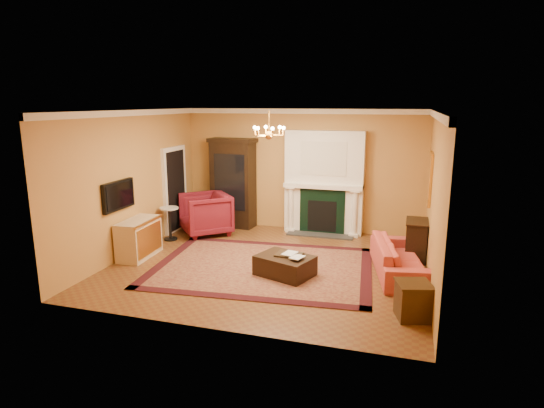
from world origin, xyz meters
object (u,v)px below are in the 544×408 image
at_px(console_table, 416,241).
at_px(leather_ottoman, 285,265).
at_px(wingback_armchair, 205,212).
at_px(coral_sofa, 399,253).
at_px(end_table, 413,301).
at_px(china_cabinet, 233,185).
at_px(commode, 139,238).
at_px(pedestal_table, 170,221).

relative_size(console_table, leather_ottoman, 0.80).
distance_m(wingback_armchair, leather_ottoman, 3.32).
xyz_separation_m(coral_sofa, end_table, (0.24, -1.80, -0.15)).
distance_m(china_cabinet, end_table, 6.08).
height_order(commode, leather_ottoman, commode).
xyz_separation_m(commode, end_table, (5.45, -1.25, -0.13)).
xyz_separation_m(china_cabinet, pedestal_table, (-0.97, -1.57, -0.63)).
height_order(wingback_armchair, pedestal_table, wingback_armchair).
height_order(wingback_armchair, end_table, wingback_armchair).
relative_size(china_cabinet, commode, 2.04).
xyz_separation_m(pedestal_table, commode, (-0.03, -1.24, -0.06)).
distance_m(china_cabinet, commode, 3.07).
bearing_deg(china_cabinet, leather_ottoman, -48.47).
relative_size(coral_sofa, leather_ottoman, 2.15).
relative_size(pedestal_table, console_table, 0.99).
bearing_deg(console_table, wingback_armchair, 175.75).
xyz_separation_m(pedestal_table, leather_ottoman, (3.15, -1.40, -0.25)).
relative_size(end_table, console_table, 0.68).
bearing_deg(pedestal_table, commode, -91.38).
xyz_separation_m(end_table, console_table, (0.06, 2.75, 0.13)).
bearing_deg(coral_sofa, pedestal_table, 71.23).
relative_size(commode, end_table, 2.01).
bearing_deg(commode, console_table, 12.45).
bearing_deg(end_table, wingback_armchair, 146.65).
height_order(wingback_armchair, console_table, wingback_armchair).
relative_size(china_cabinet, leather_ottoman, 2.20).
relative_size(wingback_armchair, end_table, 2.09).
distance_m(pedestal_table, end_table, 5.97).
xyz_separation_m(wingback_armchair, coral_sofa, (4.58, -1.38, -0.14)).
bearing_deg(coral_sofa, commode, 84.87).
height_order(china_cabinet, pedestal_table, china_cabinet).
xyz_separation_m(china_cabinet, coral_sofa, (4.20, -2.27, -0.67)).
distance_m(china_cabinet, coral_sofa, 4.82).
distance_m(china_cabinet, pedestal_table, 1.96).
bearing_deg(china_cabinet, wingback_armchair, -107.81).
distance_m(commode, coral_sofa, 5.23).
bearing_deg(china_cabinet, end_table, -37.17).
distance_m(wingback_armchair, console_table, 4.91).
bearing_deg(leather_ottoman, commode, -163.29).
distance_m(end_table, console_table, 2.75).
distance_m(wingback_armchair, pedestal_table, 0.91).
distance_m(pedestal_table, leather_ottoman, 3.46).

